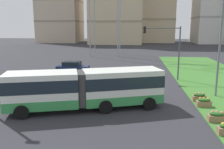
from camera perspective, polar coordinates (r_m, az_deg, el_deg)
The scene contains 7 objects.
articulated_bus at distance 18.38m, azimuth -6.18°, elevation -3.29°, with size 11.95×5.98×3.00m.
car_navy_sedan at distance 33.70m, azimuth -9.34°, elevation 1.67°, with size 4.46×2.13×1.58m.
flower_planter_3 at distance 17.49m, azimuth 23.67°, elevation -9.16°, with size 1.10×0.56×0.74m.
flower_planter_4 at distance 20.30m, azimuth 21.05°, elevation -6.19°, with size 1.10×0.56×0.74m.
flower_planter_5 at distance 21.66m, azimuth 20.05°, elevation -5.05°, with size 1.10×0.56×0.74m.
traffic_light_far_right at distance 28.85m, azimuth 13.02°, elevation 7.20°, with size 4.45×0.28×6.34m.
streetlight_median at distance 23.10m, azimuth 24.46°, elevation 8.12°, with size 0.70×0.28×9.88m.
Camera 1 is at (2.77, -6.58, 6.21)m, focal length 38.34 mm.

